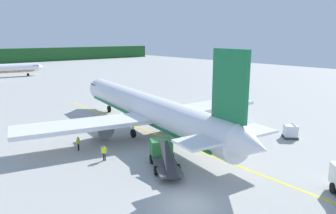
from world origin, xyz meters
The scene contains 8 objects.
ground centered at (0.00, 48.00, -0.10)m, with size 240.00×320.00×0.20m, color #A8A8A3.
airliner_foreground centered at (8.82, 17.47, 3.39)m, with size 34.52×41.67×11.90m.
service_truck_fuel centered at (3.37, 7.23, 1.17)m, with size 4.99×6.82×2.71m.
cargo_container_near centered at (21.71, 3.55, 0.87)m, with size 2.45×2.45×1.84m.
crew_marshaller centered at (13.20, 12.21, 1.06)m, with size 0.31×0.62×1.79m.
crew_loader_left centered at (-1.45, 16.99, 0.95)m, with size 0.49×0.47×1.62m.
crew_loader_right centered at (-0.63, 12.32, 0.97)m, with size 0.47×0.49×1.65m.
apron_guide_line centered at (9.13, 13.04, 0.01)m, with size 0.30×60.00×0.01m, color yellow.
Camera 1 is at (-15.43, -16.08, 12.91)m, focal length 33.36 mm.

